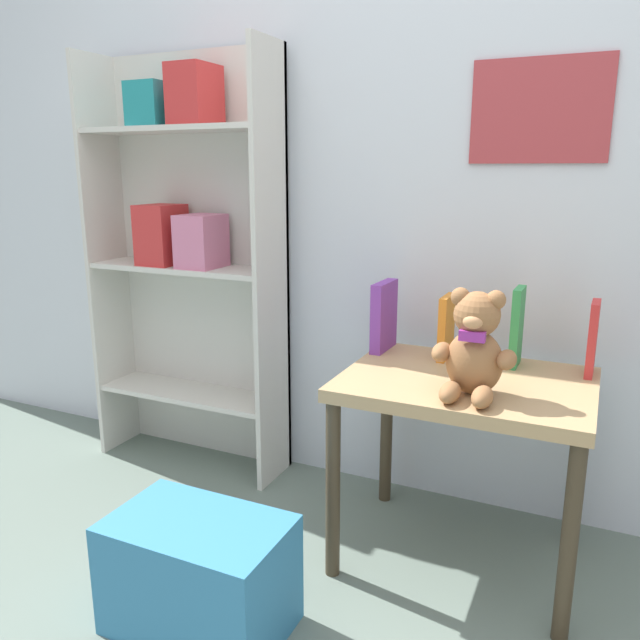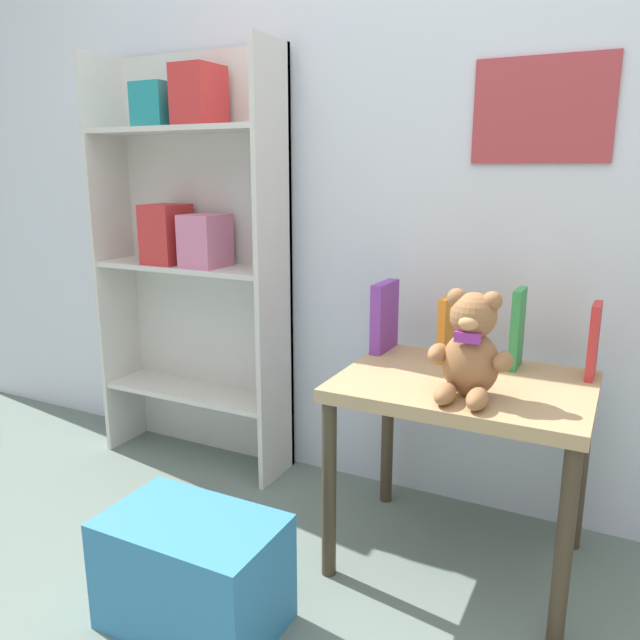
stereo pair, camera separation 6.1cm
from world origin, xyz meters
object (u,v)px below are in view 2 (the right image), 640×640
Objects in this scene: bookshelf_side at (194,241)px; book_standing_orange at (446,328)px; book_standing_red at (594,341)px; book_standing_purple at (384,316)px; storage_bin at (193,572)px; teddy_bear at (470,349)px; book_standing_green at (517,329)px; display_table at (464,406)px.

bookshelf_side is 7.88× the size of book_standing_orange.
book_standing_orange is 0.93× the size of book_standing_red.
book_standing_purple reaches higher than storage_bin.
teddy_bear is at bearing -39.34° from book_standing_purple.
storage_bin is (-0.61, -0.71, -0.52)m from book_standing_green.
book_standing_orange is (0.20, -0.01, -0.01)m from book_standing_purple.
book_standing_red is at bearing 41.49° from storage_bin.
teddy_bear is 1.18× the size of book_standing_green.
teddy_bear is at bearing 37.51° from storage_bin.
book_standing_red is (0.60, 0.00, -0.00)m from book_standing_purple.
book_standing_red is (0.30, 0.17, 0.18)m from display_table.
storage_bin is at bearing -137.55° from book_standing_red.
storage_bin is (-0.21, -0.71, -0.51)m from book_standing_purple.
teddy_bear is 0.63× the size of storage_bin.
book_standing_green reaches higher than book_standing_orange.
book_standing_red is (0.26, 0.29, -0.02)m from teddy_bear.
display_table is 3.44× the size of book_standing_orange.
book_standing_red is (0.20, 0.00, -0.01)m from book_standing_green.
display_table is at bearing -149.41° from book_standing_red.
teddy_bear is 0.31m from book_standing_orange.
teddy_bear reaches higher than book_standing_orange.
bookshelf_side is 1.19m from book_standing_green.
display_table is 1.53× the size of storage_bin.
teddy_bear reaches higher than storage_bin.
book_standing_purple is 0.60m from book_standing_red.
book_standing_red is (1.37, -0.07, -0.19)m from bookshelf_side.
storage_bin is at bearing -129.45° from book_standing_green.
display_table is 3.06× the size of book_standing_purple.
bookshelf_side is at bearing 125.79° from storage_bin.
book_standing_green reaches higher than storage_bin.
book_standing_red is (0.40, 0.01, 0.01)m from book_standing_orange.
book_standing_orange reaches higher than display_table.
teddy_bear is 0.30m from book_standing_green.
bookshelf_side is at bearing 177.73° from book_standing_green.
display_table is 2.44× the size of teddy_bear.
book_standing_red reaches higher than book_standing_orange.
teddy_bear is at bearing -100.89° from book_standing_green.
bookshelf_side is 0.80m from book_standing_purple.
book_standing_purple is (-0.30, 0.17, 0.18)m from display_table.
display_table is 0.82m from storage_bin.
book_standing_purple is 0.40m from book_standing_green.
bookshelf_side is at bearing 176.55° from book_standing_purple.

